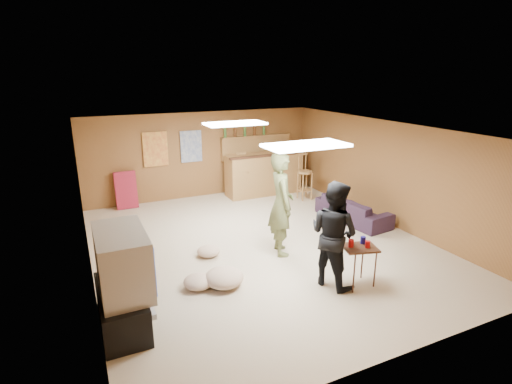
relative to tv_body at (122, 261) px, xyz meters
name	(u,v)px	position (x,y,z in m)	size (l,w,h in m)	color
ground	(260,245)	(2.65, 1.50, -0.90)	(7.00, 7.00, 0.00)	#BCAB90
ceiling	(261,130)	(2.65, 1.50, 1.30)	(6.00, 7.00, 0.02)	silver
wall_back	(202,155)	(2.65, 5.00, 0.20)	(6.00, 0.02, 2.20)	brown
wall_front	(401,274)	(2.65, -2.00, 0.20)	(6.00, 0.02, 2.20)	brown
wall_left	(85,213)	(-0.35, 1.50, 0.20)	(0.02, 7.00, 2.20)	brown
wall_right	(387,173)	(5.65, 1.50, 0.20)	(0.02, 7.00, 2.20)	brown
tv_stand	(122,308)	(-0.07, 0.00, -0.65)	(0.55, 1.30, 0.50)	black
dvd_box	(140,310)	(0.15, 0.00, -0.75)	(0.35, 0.50, 0.08)	#B2B2B7
tv_body	(122,261)	(0.00, 0.00, 0.00)	(0.60, 1.10, 0.80)	#B2B2B7
tv_screen	(147,257)	(0.31, 0.00, 0.00)	(0.02, 0.95, 0.65)	navy
bar_counter	(263,174)	(4.15, 4.45, -0.35)	(2.00, 0.60, 1.10)	olive
bar_lip	(268,155)	(4.15, 4.20, 0.20)	(2.10, 0.12, 0.05)	#391E12
bar_shelf	(256,136)	(4.15, 4.90, 0.60)	(2.00, 0.18, 0.05)	olive
bar_backing	(256,147)	(4.15, 4.92, 0.30)	(2.00, 0.14, 0.60)	olive
poster_left	(155,149)	(1.45, 4.96, 0.45)	(0.60, 0.03, 0.85)	#BF3F26
poster_right	(191,146)	(2.35, 4.96, 0.45)	(0.55, 0.03, 0.80)	#334C99
folding_chair_stack	(126,190)	(0.65, 4.80, -0.45)	(0.50, 0.14, 0.90)	#A21E35
ceiling_panel_front	(306,145)	(2.65, 0.00, 1.27)	(1.20, 0.60, 0.04)	white
ceiling_panel_back	(235,124)	(2.65, 2.70, 1.27)	(1.20, 0.60, 0.04)	white
person_olive	(281,204)	(2.84, 1.05, 0.03)	(0.68, 0.45, 1.87)	#61693D
person_black	(334,234)	(3.03, -0.27, -0.07)	(0.81, 0.63, 1.66)	black
sofa	(353,210)	(5.06, 1.79, -0.64)	(1.77, 0.69, 0.52)	black
tray_table	(358,266)	(3.36, -0.49, -0.58)	(0.50, 0.40, 0.65)	#391E12
cup_red_near	(351,243)	(3.24, -0.43, -0.20)	(0.08, 0.08, 0.11)	#BB0C0D
cup_red_far	(368,244)	(3.45, -0.55, -0.20)	(0.07, 0.07, 0.10)	#BB0C0D
cup_blue	(363,240)	(3.48, -0.41, -0.20)	(0.08, 0.08, 0.11)	navy
bar_stool_left	(244,179)	(3.51, 4.31, -0.37)	(0.34, 0.34, 1.06)	olive
bar_stool_right	(305,179)	(4.91, 3.58, -0.36)	(0.34, 0.34, 1.08)	olive
cushion_near_tv	(224,277)	(1.48, 0.37, -0.76)	(0.60, 0.60, 0.27)	tan
cushion_mid	(208,251)	(1.59, 1.46, -0.81)	(0.41, 0.41, 0.18)	tan
cushion_far	(198,282)	(1.10, 0.48, -0.80)	(0.45, 0.45, 0.20)	tan
bottle_row	(245,131)	(3.81, 4.88, 0.75)	(1.20, 0.08, 0.26)	#3F7233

